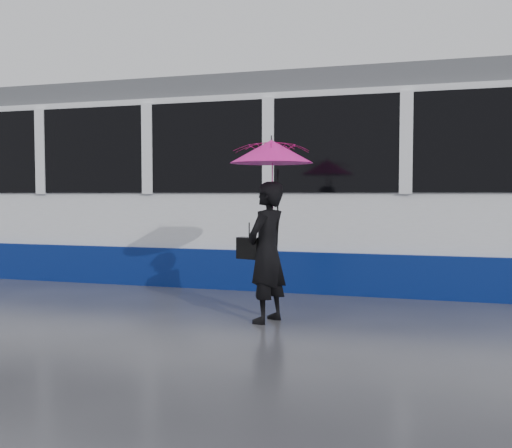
% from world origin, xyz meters
% --- Properties ---
extents(ground, '(90.00, 90.00, 0.00)m').
position_xyz_m(ground, '(0.00, 0.00, 0.00)').
color(ground, '#2F2F35').
rests_on(ground, ground).
extents(rails, '(34.00, 1.51, 0.02)m').
position_xyz_m(rails, '(0.00, 2.50, 0.01)').
color(rails, '#3F3D38').
rests_on(rails, ground).
extents(tram, '(26.00, 2.56, 3.35)m').
position_xyz_m(tram, '(0.84, 2.50, 1.64)').
color(tram, white).
rests_on(tram, ground).
extents(woman, '(0.55, 0.68, 1.62)m').
position_xyz_m(woman, '(0.86, -0.72, 0.81)').
color(woman, black).
rests_on(woman, ground).
extents(umbrella, '(1.20, 1.20, 1.09)m').
position_xyz_m(umbrella, '(0.91, -0.72, 1.78)').
color(umbrella, '#FD1557').
rests_on(umbrella, ground).
extents(handbag, '(0.31, 0.21, 0.43)m').
position_xyz_m(handbag, '(0.64, -0.70, 0.85)').
color(handbag, black).
rests_on(handbag, ground).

